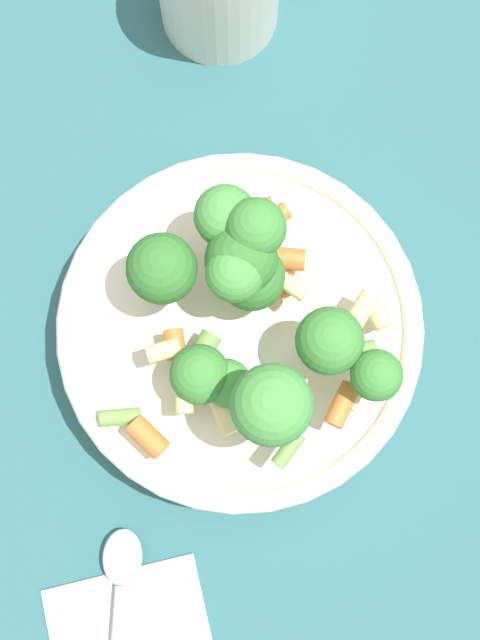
% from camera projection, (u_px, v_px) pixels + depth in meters
% --- Properties ---
extents(ground_plane, '(3.00, 3.00, 0.00)m').
position_uv_depth(ground_plane, '(240.00, 340.00, 0.62)').
color(ground_plane, '#2D6066').
extents(bowl, '(0.24, 0.24, 0.05)m').
position_uv_depth(bowl, '(240.00, 332.00, 0.59)').
color(bowl, silver).
rests_on(bowl, ground_plane).
extents(pasta_salad, '(0.19, 0.17, 0.09)m').
position_uv_depth(pasta_salad, '(249.00, 309.00, 0.53)').
color(pasta_salad, '#8CB766').
rests_on(pasta_salad, bowl).
extents(spoon, '(0.05, 0.18, 0.01)m').
position_uv_depth(spoon, '(118.00, 619.00, 0.57)').
color(spoon, silver).
rests_on(spoon, napkin).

